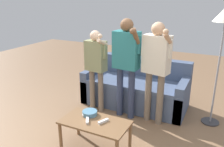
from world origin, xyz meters
TOP-DOWN VIEW (x-y plane):
  - ground_plane at (0.00, 0.00)m, footprint 12.00×12.00m
  - couch at (-0.05, 1.31)m, footprint 1.88×0.84m
  - coffee_table at (-0.02, -0.25)m, footprint 0.89×0.47m
  - snack_bowl at (-0.17, -0.13)m, footprint 0.20×0.20m
  - game_remote_nunchuk at (-0.22, -0.18)m, footprint 0.06×0.09m
  - player_left at (-0.58, 0.76)m, footprint 0.42×0.31m
  - player_center at (-0.03, 0.77)m, footprint 0.48×0.40m
  - player_right at (0.44, 0.81)m, footprint 0.47×0.39m
  - game_remote_wand_near at (-0.11, -0.28)m, footprint 0.11×0.16m
  - game_remote_wand_far at (0.08, -0.22)m, footprint 0.10×0.16m

SIDE VIEW (x-z plane):
  - ground_plane at x=0.00m, z-range 0.00..0.00m
  - couch at x=-0.05m, z-range -0.12..0.73m
  - coffee_table at x=-0.02m, z-range 0.15..0.58m
  - game_remote_wand_near at x=-0.11m, z-range 0.42..0.46m
  - game_remote_wand_far at x=0.08m, z-range 0.42..0.46m
  - game_remote_nunchuk at x=-0.22m, z-range 0.42..0.48m
  - snack_bowl at x=-0.17m, z-range 0.42..0.48m
  - player_left at x=-0.58m, z-range 0.18..1.61m
  - player_right at x=0.44m, z-range 0.21..1.81m
  - player_center at x=-0.03m, z-range 0.21..1.85m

